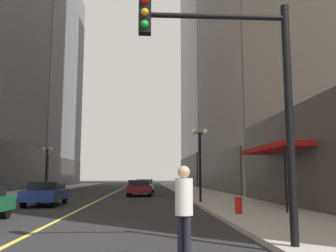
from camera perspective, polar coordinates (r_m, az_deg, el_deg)
ground_plane at (r=39.84m, az=-8.11°, el=-10.02°), size 200.00×200.00×0.00m
sidewalk_left at (r=41.34m, az=-19.73°, el=-9.46°), size 4.50×78.00×0.15m
sidewalk_right at (r=40.01m, az=3.94°, el=-9.96°), size 4.50×78.00×0.15m
lane_centre_stripe at (r=39.84m, az=-8.11°, el=-10.01°), size 0.16×70.00×0.01m
building_left_far at (r=70.28m, az=-20.93°, el=7.16°), size 15.16×26.00×38.33m
building_right_mid at (r=43.82m, az=14.66°, el=12.00°), size 11.96×24.00×32.63m
building_right_far at (r=72.87m, az=8.35°, el=17.15°), size 13.39×26.00×64.60m
storefront_awning_right at (r=19.43m, az=16.07°, el=-3.41°), size 1.60×6.75×3.12m
car_blue at (r=22.07m, az=-18.27°, el=-9.71°), size 1.86×4.36×1.32m
car_maroon at (r=31.24m, az=-4.37°, el=-9.39°), size 2.09×4.54×1.32m
car_silver at (r=39.08m, az=-3.69°, el=-9.06°), size 1.93×4.75×1.32m
pedestrian_in_white_shirt at (r=7.17m, az=2.49°, el=-12.13°), size 0.48×0.48×1.82m
traffic_light_near_right at (r=8.41m, az=11.26°, el=7.06°), size 3.43×0.35×5.65m
street_lamp_left_far at (r=37.69m, az=-18.21°, el=-4.89°), size 1.06×0.36×4.43m
street_lamp_right_mid at (r=21.95m, az=4.94°, el=-3.45°), size 1.06×0.36×4.43m
fire_hydrant_right at (r=15.18m, az=10.83°, el=-12.22°), size 0.28×0.28×0.80m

